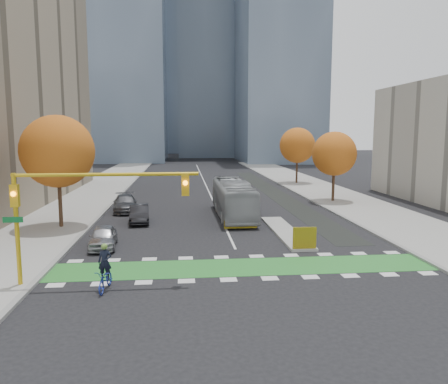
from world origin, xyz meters
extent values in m
plane|color=black|center=(0.00, 0.00, 0.00)|extent=(300.00, 300.00, 0.00)
cube|color=gray|center=(-13.50, 20.00, 0.07)|extent=(7.00, 120.00, 0.15)
cube|color=gray|center=(13.50, 20.00, 0.07)|extent=(7.00, 120.00, 0.15)
cube|color=gray|center=(-10.00, 20.00, 0.07)|extent=(0.30, 120.00, 0.16)
cube|color=gray|center=(10.00, 20.00, 0.07)|extent=(0.30, 120.00, 0.16)
cube|color=#287B2C|center=(0.00, 1.50, 0.01)|extent=(20.00, 3.00, 0.01)
cube|color=silver|center=(0.00, 40.00, 0.01)|extent=(0.15, 70.00, 0.01)
cube|color=black|center=(7.50, 30.00, 0.01)|extent=(2.50, 50.00, 0.01)
cube|color=gray|center=(4.00, 9.00, 0.08)|extent=(1.60, 10.00, 0.16)
cube|color=yellow|center=(4.00, 4.20, 0.80)|extent=(1.40, 0.12, 1.30)
cube|color=#47566B|center=(-18.00, 90.00, 35.00)|extent=(22.00, 22.00, 70.00)
cube|color=#47566B|center=(20.00, 85.00, 30.00)|extent=(18.00, 24.00, 60.00)
cube|color=#47566B|center=(-4.00, 140.00, 40.00)|extent=(26.00, 26.00, 80.00)
cylinder|color=#332114|center=(-12.00, 12.00, 2.62)|extent=(0.28, 0.28, 5.25)
sphere|color=#B55016|center=(-12.00, 12.00, 5.62)|extent=(5.20, 5.20, 5.20)
cylinder|color=#332114|center=(12.00, 22.00, 2.27)|extent=(0.28, 0.28, 4.55)
sphere|color=#B55016|center=(12.00, 22.00, 4.88)|extent=(4.40, 4.40, 4.40)
cylinder|color=#332114|center=(12.50, 38.00, 2.45)|extent=(0.28, 0.28, 4.90)
sphere|color=#B55016|center=(12.50, 38.00, 5.25)|extent=(4.80, 4.80, 4.80)
cylinder|color=#BF9914|center=(-10.50, -0.50, 2.60)|extent=(0.20, 0.20, 5.20)
cylinder|color=#BF9914|center=(-6.50, -0.50, 5.10)|extent=(8.20, 0.16, 0.16)
cube|color=#BF9914|center=(-10.50, -0.50, 4.20)|extent=(0.35, 0.28, 1.00)
sphere|color=orange|center=(-10.50, -0.68, 4.30)|extent=(0.22, 0.22, 0.22)
cube|color=#BF9914|center=(-3.00, -0.50, 4.60)|extent=(0.35, 0.28, 1.00)
sphere|color=orange|center=(-3.00, -0.68, 4.70)|extent=(0.22, 0.22, 0.22)
cube|color=#0C5926|center=(-10.50, -0.90, 3.20)|extent=(0.85, 0.04, 0.25)
imported|color=navy|center=(-6.58, -1.26, 0.49)|extent=(0.84, 1.91, 0.97)
imported|color=black|center=(-6.58, -1.26, 1.31)|extent=(0.64, 0.46, 1.65)
sphere|color=#597F2D|center=(-6.58, -1.26, 1.99)|extent=(0.28, 0.28, 0.28)
imported|color=#94989B|center=(1.07, 15.30, 1.51)|extent=(2.67, 10.89, 3.03)
imported|color=#9B9CA1|center=(-7.98, 6.24, 0.66)|extent=(1.86, 3.99, 1.32)
imported|color=black|center=(-6.50, 13.56, 0.68)|extent=(1.82, 4.26, 1.37)
imported|color=#47474B|center=(-8.21, 18.56, 0.73)|extent=(2.65, 5.22, 1.45)
camera|label=1|loc=(-3.14, -20.32, 6.96)|focal=35.00mm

